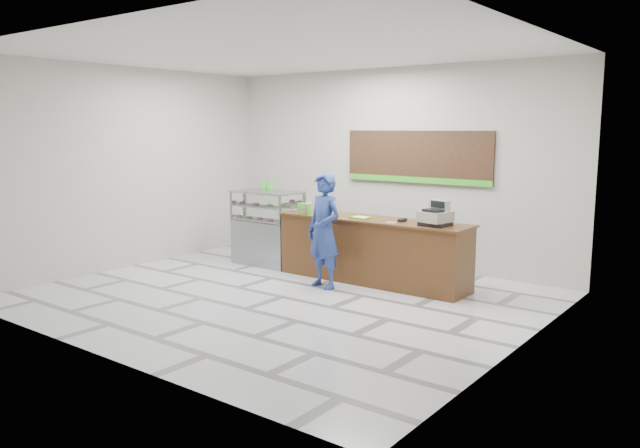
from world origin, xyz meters
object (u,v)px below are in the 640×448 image
Objects in this scene: display_case at (268,227)px; serving_tray at (360,217)px; sales_counter at (372,250)px; customer at (324,231)px; cash_register at (436,216)px.

display_case is 2.08m from serving_tray.
display_case is (-2.22, -0.00, 0.16)m from sales_counter.
display_case reaches higher than sales_counter.
serving_tray is at bearing 82.24° from customer.
display_case reaches higher than serving_tray.
display_case is 3.39m from cash_register.
sales_counter is at bearing 26.23° from serving_tray.
customer reaches higher than cash_register.
sales_counter is at bearing -170.53° from cash_register.
serving_tray is at bearing -158.50° from sales_counter.
display_case is 1.96m from customer.
sales_counter is at bearing 0.01° from display_case.
sales_counter is 1.31m from cash_register.
cash_register is 1.32m from serving_tray.
display_case is at bearing 170.10° from customer.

